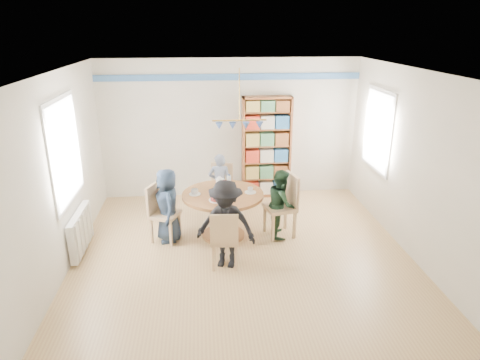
{
  "coord_description": "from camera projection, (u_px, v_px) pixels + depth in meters",
  "views": [
    {
      "loc": [
        -0.57,
        -5.68,
        3.27
      ],
      "look_at": [
        0.0,
        0.4,
        1.05
      ],
      "focal_mm": 32.0,
      "sensor_mm": 36.0,
      "label": 1
    }
  ],
  "objects": [
    {
      "name": "person_left",
      "position": [
        168.0,
        205.0,
        6.72
      ],
      "size": [
        0.51,
        0.66,
        1.2
      ],
      "primitive_type": "imported",
      "rotation": [
        0.0,
        0.0,
        -1.33
      ],
      "color": "#1A273A",
      "rests_on": "ground"
    },
    {
      "name": "person_near",
      "position": [
        226.0,
        225.0,
        5.96
      ],
      "size": [
        0.95,
        0.72,
        1.3
      ],
      "primitive_type": "imported",
      "rotation": [
        0.0,
        0.0,
        -0.32
      ],
      "color": "black",
      "rests_on": "ground"
    },
    {
      "name": "dining_table",
      "position": [
        223.0,
        205.0,
        6.85
      ],
      "size": [
        1.3,
        1.3,
        0.75
      ],
      "color": "brown",
      "rests_on": "ground"
    },
    {
      "name": "chair_right",
      "position": [
        285.0,
        202.0,
        6.9
      ],
      "size": [
        0.54,
        0.54,
        1.04
      ],
      "color": "tan",
      "rests_on": "ground"
    },
    {
      "name": "chair_left",
      "position": [
        160.0,
        210.0,
        6.76
      ],
      "size": [
        0.54,
        0.54,
        0.93
      ],
      "color": "tan",
      "rests_on": "ground"
    },
    {
      "name": "radiator",
      "position": [
        81.0,
        231.0,
        6.43
      ],
      "size": [
        0.12,
        1.0,
        0.6
      ],
      "color": "silver",
      "rests_on": "ground"
    },
    {
      "name": "tableware",
      "position": [
        221.0,
        189.0,
        6.79
      ],
      "size": [
        1.07,
        1.07,
        0.28
      ],
      "color": "white",
      "rests_on": "dining_table"
    },
    {
      "name": "chair_far",
      "position": [
        221.0,
        186.0,
        7.82
      ],
      "size": [
        0.49,
        0.49,
        0.91
      ],
      "color": "tan",
      "rests_on": "ground"
    },
    {
      "name": "person_right",
      "position": [
        281.0,
        203.0,
        6.89
      ],
      "size": [
        0.48,
        0.58,
        1.12
      ],
      "primitive_type": "imported",
      "rotation": [
        0.0,
        0.0,
        1.47
      ],
      "color": "#18311E",
      "rests_on": "ground"
    },
    {
      "name": "bookshelf",
      "position": [
        266.0,
        148.0,
        8.39
      ],
      "size": [
        0.95,
        0.29,
        2.0
      ],
      "color": "brown",
      "rests_on": "ground"
    },
    {
      "name": "chair_near",
      "position": [
        224.0,
        237.0,
        5.95
      ],
      "size": [
        0.42,
        0.42,
        0.88
      ],
      "color": "tan",
      "rests_on": "ground"
    },
    {
      "name": "person_far",
      "position": [
        220.0,
        184.0,
        7.73
      ],
      "size": [
        0.42,
        0.29,
        1.13
      ],
      "primitive_type": "imported",
      "rotation": [
        0.0,
        0.0,
        3.09
      ],
      "color": "gray",
      "rests_on": "ground"
    },
    {
      "name": "room_shell",
      "position": [
        221.0,
        135.0,
        6.7
      ],
      "size": [
        5.0,
        5.0,
        5.0
      ],
      "color": "white",
      "rests_on": "ground"
    },
    {
      "name": "ground",
      "position": [
        242.0,
        254.0,
        6.48
      ],
      "size": [
        5.0,
        5.0,
        0.0
      ],
      "primitive_type": "plane",
      "color": "tan"
    }
  ]
}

